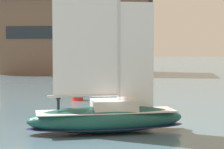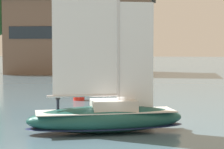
{
  "view_description": "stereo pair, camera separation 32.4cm",
  "coord_description": "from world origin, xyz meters",
  "views": [
    {
      "loc": [
        4.42,
        -30.06,
        6.16
      ],
      "look_at": [
        0.0,
        3.0,
        3.89
      ],
      "focal_mm": 70.0,
      "sensor_mm": 36.0,
      "label": 1
    },
    {
      "loc": [
        4.74,
        -30.01,
        6.16
      ],
      "look_at": [
        0.0,
        3.0,
        3.89
      ],
      "focal_mm": 70.0,
      "sensor_mm": 36.0,
      "label": 2
    }
  ],
  "objects": [
    {
      "name": "ground_plane",
      "position": [
        0.0,
        0.0,
        0.0
      ],
      "size": [
        400.0,
        400.0,
        0.0
      ],
      "primitive_type": "plane",
      "color": "slate"
    },
    {
      "name": "waterfront_building",
      "position": [
        -15.3,
        63.17,
        8.26
      ],
      "size": [
        31.31,
        16.34,
        16.45
      ],
      "color": "brown",
      "rests_on": "ground"
    },
    {
      "name": "sailboat_main",
      "position": [
        0.02,
        0.01,
        1.2
      ],
      "size": [
        11.62,
        6.62,
        15.4
      ],
      "color": "#194C47",
      "rests_on": "ground"
    },
    {
      "name": "channel_buoy",
      "position": [
        -5.77,
        17.24,
        0.89
      ],
      "size": [
        1.24,
        1.24,
        2.22
      ],
      "color": "red",
      "rests_on": "ground"
    }
  ]
}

